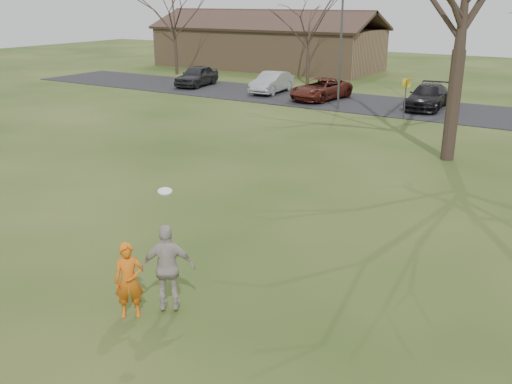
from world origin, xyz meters
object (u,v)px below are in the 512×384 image
car_2 (321,89)px  building (267,46)px  car_0 (197,76)px  lamp_post (341,38)px  car_1 (272,82)px  player_defender (129,281)px  catching_play (168,267)px  car_3 (428,97)px

car_2 → building: building is taller
car_0 → lamp_post: lamp_post is taller
car_1 → car_2: (3.93, -0.69, -0.04)m
car_2 → lamp_post: size_ratio=0.74×
car_1 → lamp_post: 7.56m
player_defender → lamp_post: 23.43m
car_1 → lamp_post: (6.13, -3.00, 3.24)m
car_1 → catching_play: catching_play is taller
car_0 → building: 12.84m
car_3 → catching_play: (1.89, -24.84, 0.30)m
car_2 → lamp_post: 4.58m
car_2 → car_1: bearing=178.5°
car_0 → car_2: (10.09, -0.52, -0.08)m
catching_play → building: bearing=118.3°
car_3 → catching_play: bearing=-89.4°
building → lamp_post: (14.00, -15.50, 2.04)m
car_1 → car_3: car_1 is taller
car_1 → catching_play: bearing=-68.0°
car_2 → car_0: bearing=-174.4°
player_defender → car_1: (-11.72, 25.53, -0.05)m
catching_play → lamp_post: size_ratio=0.40×
car_0 → lamp_post: size_ratio=0.68×
player_defender → building: building is taller
player_defender → car_3: bearing=53.9°
car_3 → catching_play: 24.92m
car_0 → catching_play: catching_play is taller
car_2 → car_3: bearing=13.1°
building → lamp_post: lamp_post is taller
catching_play → building: 42.61m
car_1 → car_2: bearing=-14.2°
car_1 → player_defender: bearing=-69.5°
car_1 → lamp_post: lamp_post is taller
catching_play → car_0: bearing=126.6°
car_2 → lamp_post: (2.20, -2.31, 3.29)m
lamp_post → player_defender: bearing=-76.1°
catching_play → lamp_post: 23.06m
catching_play → building: (-20.17, 37.52, 0.93)m
car_1 → car_3: (10.41, -0.18, -0.02)m
car_0 → car_1: (6.16, 0.17, -0.04)m
car_2 → building: 17.74m
car_3 → lamp_post: bearing=-150.4°
car_1 → car_2: size_ratio=0.90×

